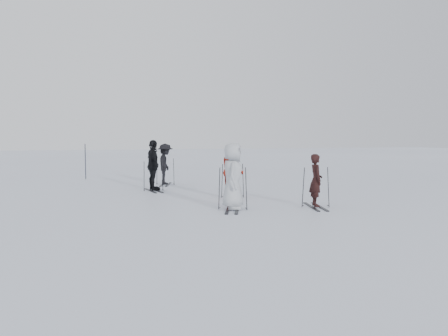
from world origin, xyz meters
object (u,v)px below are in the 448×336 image
at_px(skier_grey, 233,177).
at_px(skier_uphill_far, 165,165).
at_px(piste_marker, 85,162).
at_px(skier_near_dark, 316,181).
at_px(skier_uphill_left, 153,166).
at_px(skier_red, 233,171).

distance_m(skier_grey, skier_uphill_far, 7.06).
bearing_deg(piste_marker, skier_near_dark, -59.24).
relative_size(skier_uphill_left, skier_uphill_far, 1.10).
height_order(skier_near_dark, skier_uphill_left, skier_uphill_left).
distance_m(skier_uphill_far, piste_marker, 4.90).
relative_size(skier_red, piste_marker, 1.05).
bearing_deg(skier_uphill_far, skier_uphill_left, 174.98).
bearing_deg(skier_uphill_left, piste_marker, 16.28).
bearing_deg(skier_uphill_left, skier_red, -146.73).
xyz_separation_m(skier_uphill_left, piste_marker, (-2.51, 5.63, -0.10)).
xyz_separation_m(skier_red, piste_marker, (-4.82, 8.28, -0.04)).
distance_m(skier_near_dark, piste_marker, 12.73).
height_order(skier_uphill_left, piste_marker, skier_uphill_left).
bearing_deg(skier_near_dark, skier_uphill_left, 50.89).
bearing_deg(skier_uphill_left, skier_near_dark, -150.78).
relative_size(skier_uphill_left, piste_marker, 1.11).
height_order(skier_red, skier_uphill_far, skier_red).
relative_size(skier_near_dark, skier_uphill_far, 0.88).
xyz_separation_m(skier_near_dark, skier_uphill_far, (-3.20, 7.32, 0.11)).
xyz_separation_m(skier_uphill_left, skier_uphill_far, (0.80, 2.01, -0.09)).
bearing_deg(piste_marker, skier_uphill_left, -65.96).
relative_size(skier_red, skier_grey, 0.97).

